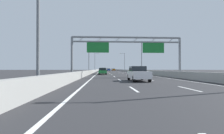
{
  "coord_description": "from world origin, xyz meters",
  "views": [
    {
      "loc": [
        -3.77,
        1.65,
        1.3
      ],
      "look_at": [
        -0.5,
        60.88,
        1.92
      ],
      "focal_mm": 27.62,
      "sensor_mm": 36.0,
      "label": 1
    }
  ],
  "objects_px": {
    "streetlamp_left_near": "(42,2)",
    "yellow_car": "(103,71)",
    "green_car": "(103,71)",
    "streetlamp_right_mid": "(141,55)",
    "black_car": "(108,70)",
    "streetlamp_left_far": "(95,61)",
    "sign_gantry": "(127,46)",
    "streetlamp_right_far": "(124,61)",
    "orange_car": "(114,70)",
    "blue_car": "(109,70)",
    "silver_car": "(112,70)",
    "streetlamp_left_mid": "(90,55)",
    "white_car": "(138,74)"
  },
  "relations": [
    {
      "from": "streetlamp_left_near",
      "to": "yellow_car",
      "type": "distance_m",
      "value": 34.99
    },
    {
      "from": "green_car",
      "to": "streetlamp_left_near",
      "type": "bearing_deg",
      "value": -97.6
    },
    {
      "from": "streetlamp_right_mid",
      "to": "black_car",
      "type": "bearing_deg",
      "value": 97.12
    },
    {
      "from": "streetlamp_left_near",
      "to": "streetlamp_left_far",
      "type": "relative_size",
      "value": 1.0
    },
    {
      "from": "sign_gantry",
      "to": "yellow_car",
      "type": "height_order",
      "value": "sign_gantry"
    },
    {
      "from": "streetlamp_right_far",
      "to": "black_car",
      "type": "distance_m",
      "value": 23.97
    },
    {
      "from": "orange_car",
      "to": "green_car",
      "type": "xyz_separation_m",
      "value": [
        -7.23,
        -72.72,
        0.02
      ]
    },
    {
      "from": "blue_car",
      "to": "silver_car",
      "type": "distance_m",
      "value": 23.59
    },
    {
      "from": "orange_car",
      "to": "silver_car",
      "type": "xyz_separation_m",
      "value": [
        0.06,
        14.82,
        0.01
      ]
    },
    {
      "from": "sign_gantry",
      "to": "streetlamp_left_far",
      "type": "distance_m",
      "value": 62.99
    },
    {
      "from": "streetlamp_left_near",
      "to": "black_car",
      "type": "height_order",
      "value": "streetlamp_left_near"
    },
    {
      "from": "streetlamp_right_far",
      "to": "black_car",
      "type": "bearing_deg",
      "value": 109.03
    },
    {
      "from": "blue_car",
      "to": "black_car",
      "type": "height_order",
      "value": "black_car"
    },
    {
      "from": "streetlamp_left_mid",
      "to": "yellow_car",
      "type": "bearing_deg",
      "value": -51.58
    },
    {
      "from": "blue_car",
      "to": "green_car",
      "type": "xyz_separation_m",
      "value": [
        -3.7,
        -64.22,
        -0.03
      ]
    },
    {
      "from": "sign_gantry",
      "to": "streetlamp_right_mid",
      "type": "xyz_separation_m",
      "value": [
        7.5,
        23.35,
        0.55
      ]
    },
    {
      "from": "green_car",
      "to": "blue_car",
      "type": "bearing_deg",
      "value": 86.7
    },
    {
      "from": "streetlamp_left_mid",
      "to": "streetlamp_right_far",
      "type": "bearing_deg",
      "value": 69.15
    },
    {
      "from": "sign_gantry",
      "to": "streetlamp_left_mid",
      "type": "relative_size",
      "value": 1.81
    },
    {
      "from": "yellow_car",
      "to": "streetlamp_right_far",
      "type": "bearing_deg",
      "value": 75.69
    },
    {
      "from": "orange_car",
      "to": "green_car",
      "type": "bearing_deg",
      "value": -95.68
    },
    {
      "from": "streetlamp_left_near",
      "to": "black_car",
      "type": "bearing_deg",
      "value": 85.87
    },
    {
      "from": "streetlamp_right_far",
      "to": "white_car",
      "type": "relative_size",
      "value": 2.19
    },
    {
      "from": "silver_car",
      "to": "blue_car",
      "type": "bearing_deg",
      "value": -98.75
    },
    {
      "from": "black_car",
      "to": "streetlamp_left_far",
      "type": "bearing_deg",
      "value": -108.08
    },
    {
      "from": "blue_car",
      "to": "streetlamp_left_far",
      "type": "bearing_deg",
      "value": -118.45
    },
    {
      "from": "streetlamp_left_mid",
      "to": "silver_car",
      "type": "relative_size",
      "value": 2.28
    },
    {
      "from": "silver_car",
      "to": "streetlamp_right_far",
      "type": "bearing_deg",
      "value": -83.96
    },
    {
      "from": "streetlamp_left_near",
      "to": "blue_car",
      "type": "height_order",
      "value": "streetlamp_left_near"
    },
    {
      "from": "sign_gantry",
      "to": "streetlamp_left_near",
      "type": "relative_size",
      "value": 1.81
    },
    {
      "from": "blue_car",
      "to": "streetlamp_right_mid",
      "type": "bearing_deg",
      "value": -81.92
    },
    {
      "from": "green_car",
      "to": "sign_gantry",
      "type": "bearing_deg",
      "value": -72.86
    },
    {
      "from": "streetlamp_left_far",
      "to": "white_car",
      "type": "relative_size",
      "value": 2.19
    },
    {
      "from": "yellow_car",
      "to": "black_car",
      "type": "bearing_deg",
      "value": 86.95
    },
    {
      "from": "streetlamp_right_mid",
      "to": "streetlamp_right_far",
      "type": "height_order",
      "value": "same"
    },
    {
      "from": "sign_gantry",
      "to": "streetlamp_left_mid",
      "type": "bearing_deg",
      "value": 107.66
    },
    {
      "from": "silver_car",
      "to": "streetlamp_left_far",
      "type": "bearing_deg",
      "value": -106.57
    },
    {
      "from": "streetlamp_left_near",
      "to": "orange_car",
      "type": "distance_m",
      "value": 101.29
    },
    {
      "from": "streetlamp_left_near",
      "to": "streetlamp_right_mid",
      "type": "height_order",
      "value": "same"
    },
    {
      "from": "sign_gantry",
      "to": "green_car",
      "type": "relative_size",
      "value": 4.08
    },
    {
      "from": "streetlamp_left_mid",
      "to": "orange_car",
      "type": "xyz_separation_m",
      "value": [
        10.95,
        61.4,
        -4.66
      ]
    },
    {
      "from": "streetlamp_right_far",
      "to": "black_car",
      "type": "xyz_separation_m",
      "value": [
        -7.67,
        22.24,
        -4.61
      ]
    },
    {
      "from": "streetlamp_left_far",
      "to": "green_car",
      "type": "relative_size",
      "value": 2.25
    },
    {
      "from": "streetlamp_left_near",
      "to": "orange_car",
      "type": "relative_size",
      "value": 2.31
    },
    {
      "from": "sign_gantry",
      "to": "streetlamp_left_far",
      "type": "height_order",
      "value": "streetlamp_left_far"
    },
    {
      "from": "sign_gantry",
      "to": "streetlamp_left_far",
      "type": "xyz_separation_m",
      "value": [
        -7.43,
        62.55,
        0.55
      ]
    },
    {
      "from": "yellow_car",
      "to": "silver_car",
      "type": "distance_m",
      "value": 81.25
    },
    {
      "from": "silver_car",
      "to": "yellow_car",
      "type": "bearing_deg",
      "value": -95.14
    },
    {
      "from": "streetlamp_left_mid",
      "to": "streetlamp_left_far",
      "type": "xyz_separation_m",
      "value": [
        0.0,
        39.19,
        0.0
      ]
    },
    {
      "from": "yellow_car",
      "to": "silver_car",
      "type": "xyz_separation_m",
      "value": [
        7.28,
        80.92,
        -0.05
      ]
    }
  ]
}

